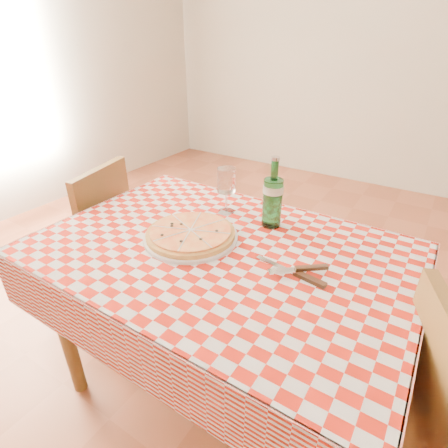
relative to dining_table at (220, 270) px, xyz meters
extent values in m
plane|color=brown|center=(0.00, 0.00, -0.66)|extent=(6.00, 6.00, 0.00)
cube|color=beige|center=(0.00, 3.00, 0.74)|extent=(5.00, 0.02, 2.80)
cube|color=brown|center=(0.00, 0.00, 0.07)|extent=(1.20, 0.80, 0.04)
cylinder|color=brown|center=(-0.54, -0.34, -0.30)|extent=(0.06, 0.06, 0.71)
cylinder|color=brown|center=(-0.54, 0.34, -0.30)|extent=(0.06, 0.06, 0.71)
cylinder|color=brown|center=(0.54, 0.34, -0.30)|extent=(0.06, 0.06, 0.71)
cube|color=#9D1509|center=(0.00, 0.00, 0.09)|extent=(1.30, 0.90, 0.01)
cylinder|color=brown|center=(0.65, 0.04, -0.46)|extent=(0.03, 0.03, 0.40)
cube|color=brown|center=(0.70, -0.12, -0.01)|extent=(0.18, 0.38, 0.43)
cube|color=brown|center=(-0.94, 0.08, -0.24)|extent=(0.48, 0.48, 0.04)
cylinder|color=brown|center=(-0.81, 0.28, -0.46)|extent=(0.03, 0.03, 0.40)
cylinder|color=brown|center=(-1.14, 0.20, -0.46)|extent=(0.03, 0.03, 0.40)
cylinder|color=brown|center=(-0.73, -0.04, -0.46)|extent=(0.03, 0.03, 0.40)
cylinder|color=brown|center=(-1.06, -0.12, -0.46)|extent=(0.03, 0.03, 0.40)
cube|color=brown|center=(-0.76, 0.12, -0.01)|extent=(0.13, 0.39, 0.43)
camera|label=1|loc=(0.58, -0.87, 0.75)|focal=28.00mm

